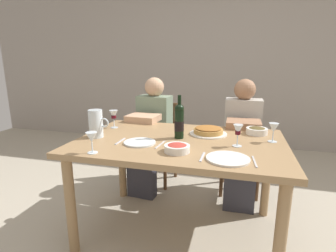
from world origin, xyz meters
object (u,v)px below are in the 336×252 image
at_px(dinner_plate_right_setting, 140,142).
at_px(diner_left, 150,131).
at_px(salad_bowl, 177,148).
at_px(wine_glass_left_diner, 92,138).
at_px(wine_glass_spare, 274,129).
at_px(chair_left, 159,137).
at_px(wine_bottle, 179,121).
at_px(diner_right, 242,138).
at_px(wine_glass_right_diner, 238,131).
at_px(dining_table, 180,152).
at_px(water_pitcher, 96,125).
at_px(dinner_plate_left_setting, 228,159).
at_px(wine_glass_centre, 114,115).
at_px(chair_right, 241,143).
at_px(baked_tart, 208,131).
at_px(olive_bowl, 257,130).

distance_m(dinner_plate_right_setting, diner_left, 0.88).
bearing_deg(salad_bowl, wine_glass_left_diner, -163.05).
distance_m(wine_glass_spare, chair_left, 1.40).
bearing_deg(wine_bottle, diner_right, 53.33).
relative_size(wine_glass_right_diner, diner_right, 0.13).
bearing_deg(dining_table, wine_glass_right_diner, -6.63).
xyz_separation_m(dining_table, salad_bowl, (0.04, -0.26, 0.12)).
xyz_separation_m(wine_glass_left_diner, wine_glass_spare, (1.12, 0.54, 0.00)).
relative_size(water_pitcher, dinner_plate_left_setting, 0.82).
bearing_deg(wine_glass_centre, wine_glass_spare, -3.98).
bearing_deg(chair_right, water_pitcher, 42.41).
bearing_deg(wine_glass_right_diner, salad_bowl, -149.39).
bearing_deg(wine_glass_right_diner, diner_left, 139.81).
bearing_deg(water_pitcher, dining_table, 8.13).
bearing_deg(salad_bowl, wine_glass_centre, 144.59).
height_order(dinner_plate_right_setting, diner_right, diner_right).
xyz_separation_m(water_pitcher, diner_left, (0.17, 0.77, -0.24)).
relative_size(chair_left, diner_left, 0.75).
height_order(salad_bowl, dinner_plate_left_setting, salad_bowl).
xyz_separation_m(baked_tart, chair_left, (-0.62, 0.72, -0.29)).
height_order(dining_table, salad_bowl, salad_bowl).
distance_m(baked_tart, salad_bowl, 0.49).
xyz_separation_m(water_pitcher, wine_glass_left_diner, (0.16, -0.33, 0.00)).
height_order(wine_glass_centre, wine_glass_spare, wine_glass_centre).
xyz_separation_m(olive_bowl, wine_glass_left_diner, (-1.02, -0.73, 0.07)).
relative_size(olive_bowl, wine_glass_left_diner, 1.23).
xyz_separation_m(wine_bottle, wine_glass_left_diner, (-0.45, -0.46, -0.03)).
height_order(salad_bowl, diner_left, diner_left).
xyz_separation_m(dining_table, wine_bottle, (-0.02, 0.04, 0.22)).
bearing_deg(wine_glass_centre, diner_left, 70.43).
bearing_deg(wine_glass_left_diner, wine_bottle, 45.56).
relative_size(water_pitcher, wine_glass_spare, 1.53).
distance_m(water_pitcher, olive_bowl, 1.25).
distance_m(wine_glass_right_diner, diner_right, 0.76).
relative_size(dining_table, dinner_plate_left_setting, 5.85).
relative_size(wine_glass_spare, diner_left, 0.12).
xyz_separation_m(water_pitcher, chair_right, (1.08, 1.00, -0.36)).
height_order(chair_right, diner_right, diner_right).
height_order(dining_table, olive_bowl, olive_bowl).
distance_m(wine_bottle, olive_bowl, 0.64).
bearing_deg(dining_table, baked_tart, 48.35).
distance_m(water_pitcher, wine_glass_left_diner, 0.37).
bearing_deg(diner_left, dinner_plate_left_setting, 134.51).
bearing_deg(diner_right, diner_left, -1.21).
height_order(dining_table, baked_tart, baked_tart).
bearing_deg(water_pitcher, wine_glass_centre, 90.18).
relative_size(dinner_plate_left_setting, chair_left, 0.29).
bearing_deg(wine_glass_centre, water_pitcher, -89.82).
relative_size(dinner_plate_left_setting, dinner_plate_right_setting, 1.14).
xyz_separation_m(dining_table, water_pitcher, (-0.63, -0.09, 0.19)).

